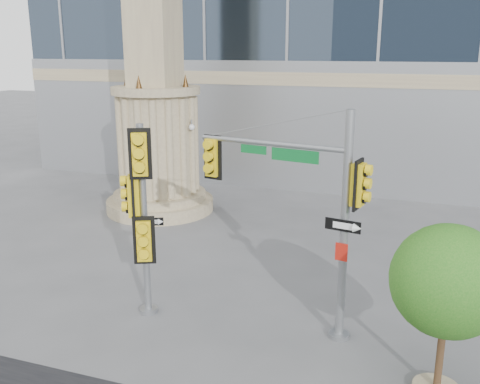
% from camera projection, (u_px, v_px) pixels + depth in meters
% --- Properties ---
extents(ground, '(120.00, 120.00, 0.00)m').
position_uv_depth(ground, '(211.00, 344.00, 12.25)').
color(ground, '#545456').
rests_on(ground, ground).
extents(monument, '(4.40, 4.40, 16.60)m').
position_uv_depth(monument, '(155.00, 75.00, 20.94)').
color(monument, gray).
rests_on(monument, ground).
extents(main_signal_pole, '(4.08, 1.12, 5.32)m').
position_uv_depth(main_signal_pole, '(305.00, 196.00, 12.14)').
color(main_signal_pole, slate).
rests_on(main_signal_pole, ground).
extents(secondary_signal_pole, '(0.92, 0.66, 4.85)m').
position_uv_depth(secondary_signal_pole, '(141.00, 207.00, 12.87)').
color(secondary_signal_pole, slate).
rests_on(secondary_signal_pole, ground).
extents(street_tree, '(2.21, 2.16, 3.44)m').
position_uv_depth(street_tree, '(450.00, 286.00, 9.97)').
color(street_tree, gray).
rests_on(street_tree, ground).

